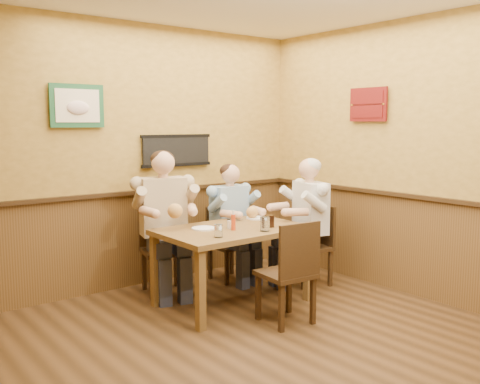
# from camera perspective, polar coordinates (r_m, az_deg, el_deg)

# --- Properties ---
(room) EXTENTS (5.02, 5.03, 2.81)m
(room) POSITION_cam_1_polar(r_m,az_deg,el_deg) (3.67, 1.38, 6.33)
(room) COLOR #34210F
(room) RESTS_ON ground
(dining_table) EXTENTS (1.40, 0.90, 0.75)m
(dining_table) POSITION_cam_1_polar(r_m,az_deg,el_deg) (5.18, -0.78, -4.85)
(dining_table) COLOR brown
(dining_table) RESTS_ON ground
(chair_back_left) EXTENTS (0.53, 0.53, 0.93)m
(chair_back_left) POSITION_cam_1_polar(r_m,az_deg,el_deg) (5.60, -8.12, -6.01)
(chair_back_left) COLOR #372411
(chair_back_left) RESTS_ON ground
(chair_back_right) EXTENTS (0.39, 0.39, 0.82)m
(chair_back_right) POSITION_cam_1_polar(r_m,az_deg,el_deg) (6.01, -1.16, -5.54)
(chair_back_right) COLOR #372411
(chair_back_right) RESTS_ON ground
(chair_right_end) EXTENTS (0.49, 0.49, 0.87)m
(chair_right_end) POSITION_cam_1_polar(r_m,az_deg,el_deg) (5.89, 7.47, -5.63)
(chair_right_end) COLOR #372411
(chair_right_end) RESTS_ON ground
(chair_near_side) EXTENTS (0.46, 0.46, 0.92)m
(chair_near_side) POSITION_cam_1_polar(r_m,az_deg,el_deg) (4.76, 4.89, -8.43)
(chair_near_side) COLOR #372411
(chair_near_side) RESTS_ON ground
(diner_tan_shirt) EXTENTS (0.75, 0.75, 1.33)m
(diner_tan_shirt) POSITION_cam_1_polar(r_m,az_deg,el_deg) (5.56, -8.16, -4.01)
(diner_tan_shirt) COLOR #CDB58D
(diner_tan_shirt) RESTS_ON ground
(diner_blue_polo) EXTENTS (0.55, 0.55, 1.17)m
(diner_blue_polo) POSITION_cam_1_polar(r_m,az_deg,el_deg) (5.97, -1.17, -3.90)
(diner_blue_polo) COLOR #81A2C2
(diner_blue_polo) RESTS_ON ground
(diner_white_elder) EXTENTS (0.70, 0.70, 1.24)m
(diner_white_elder) POSITION_cam_1_polar(r_m,az_deg,el_deg) (5.86, 7.50, -3.86)
(diner_white_elder) COLOR silver
(diner_white_elder) RESTS_ON ground
(water_glass_left) EXTENTS (0.08, 0.08, 0.11)m
(water_glass_left) POSITION_cam_1_polar(r_m,az_deg,el_deg) (4.73, -2.32, -4.17)
(water_glass_left) COLOR silver
(water_glass_left) RESTS_ON dining_table
(water_glass_mid) EXTENTS (0.10, 0.10, 0.13)m
(water_glass_mid) POSITION_cam_1_polar(r_m,az_deg,el_deg) (5.00, 2.67, -3.43)
(water_glass_mid) COLOR silver
(water_glass_mid) RESTS_ON dining_table
(cola_tumbler) EXTENTS (0.10, 0.10, 0.12)m
(cola_tumbler) POSITION_cam_1_polar(r_m,az_deg,el_deg) (5.19, 3.19, -3.12)
(cola_tumbler) COLOR black
(cola_tumbler) RESTS_ON dining_table
(hot_sauce_bottle) EXTENTS (0.04, 0.04, 0.17)m
(hot_sauce_bottle) POSITION_cam_1_polar(r_m,az_deg,el_deg) (5.03, -0.71, -3.15)
(hot_sauce_bottle) COLOR red
(hot_sauce_bottle) RESTS_ON dining_table
(salt_shaker) EXTENTS (0.04, 0.04, 0.08)m
(salt_shaker) POSITION_cam_1_polar(r_m,az_deg,el_deg) (5.10, -1.18, -3.52)
(salt_shaker) COLOR white
(salt_shaker) RESTS_ON dining_table
(pepper_shaker) EXTENTS (0.04, 0.04, 0.09)m
(pepper_shaker) POSITION_cam_1_polar(r_m,az_deg,el_deg) (5.16, -1.19, -3.35)
(pepper_shaker) COLOR black
(pepper_shaker) RESTS_ON dining_table
(plate_far_left) EXTENTS (0.28, 0.28, 0.01)m
(plate_far_left) POSITION_cam_1_polar(r_m,az_deg,el_deg) (5.11, -3.92, -3.88)
(plate_far_left) COLOR white
(plate_far_left) RESTS_ON dining_table
(plate_far_right) EXTENTS (0.27, 0.27, 0.01)m
(plate_far_right) POSITION_cam_1_polar(r_m,az_deg,el_deg) (5.65, 1.78, -2.78)
(plate_far_right) COLOR white
(plate_far_right) RESTS_ON dining_table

